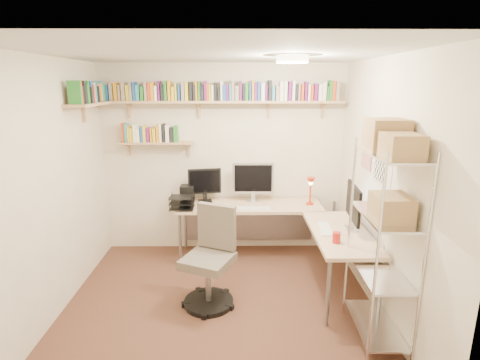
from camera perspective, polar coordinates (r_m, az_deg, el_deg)
name	(u,v)px	position (r m, az deg, el deg)	size (l,w,h in m)	color
ground	(220,307)	(4.10, -3.14, -18.73)	(3.20, 3.20, 0.00)	#4D3021
room_shell	(218,160)	(3.50, -3.41, 3.00)	(3.24, 3.04, 2.52)	beige
wall_shelves	(189,102)	(4.76, -7.78, 11.76)	(3.12, 1.09, 0.80)	tan
corner_desk	(261,211)	(4.64, 3.25, -4.77)	(2.22, 1.84, 1.25)	#DBB78E
office_chair	(211,264)	(3.98, -4.50, -12.62)	(0.60, 0.61, 1.04)	black
wire_rack	(389,185)	(3.28, 21.70, -0.70)	(0.40, 0.78, 1.96)	silver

